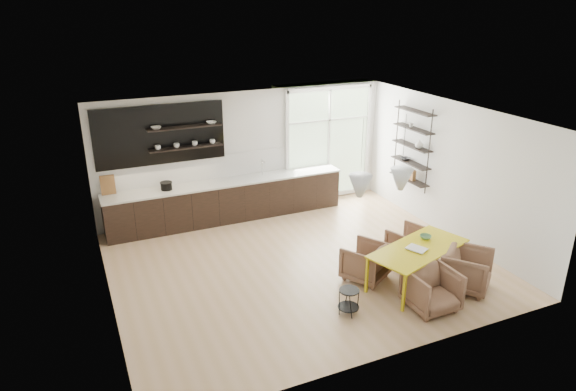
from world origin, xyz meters
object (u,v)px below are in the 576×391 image
object	(u,v)px
armchair_front_left	(432,290)
armchair_front_right	(467,270)
wire_stool	(349,298)
armchair_back_left	(365,262)
armchair_back_right	(409,244)
dining_table	(419,250)

from	to	relation	value
armchair_front_left	armchair_front_right	size ratio (longest dim) A/B	0.96
armchair_front_left	wire_stool	size ratio (longest dim) A/B	1.75
armchair_back_left	armchair_back_right	bearing A→B (deg)	163.07
wire_stool	armchair_front_right	bearing A→B (deg)	-3.96
armchair_back_left	armchair_front_left	distance (m)	1.37
armchair_back_left	armchair_front_left	world-z (taller)	armchair_front_left
armchair_back_right	armchair_front_left	distance (m)	1.74
armchair_back_right	armchair_front_right	xyz separation A→B (m)	(0.26, -1.32, 0.04)
armchair_back_left	armchair_front_right	bearing A→B (deg)	113.72
armchair_back_left	wire_stool	bearing A→B (deg)	14.51
armchair_front_right	wire_stool	distance (m)	2.31
armchair_back_right	wire_stool	world-z (taller)	armchair_back_right
armchair_front_right	armchair_front_left	bearing A→B (deg)	156.64
dining_table	armchair_front_right	distance (m)	0.90
armchair_front_right	wire_stool	bearing A→B (deg)	137.59
armchair_back_left	armchair_front_right	distance (m)	1.77
dining_table	armchair_front_right	size ratio (longest dim) A/B	2.61
dining_table	armchair_back_left	size ratio (longest dim) A/B	2.83
armchair_front_left	armchair_back_right	bearing A→B (deg)	65.58
dining_table	armchair_front_left	xyz separation A→B (m)	(-0.29, -0.77, -0.30)
wire_stool	armchair_back_left	bearing A→B (deg)	45.49
armchair_front_left	armchair_front_right	xyz separation A→B (m)	(0.97, 0.26, 0.01)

